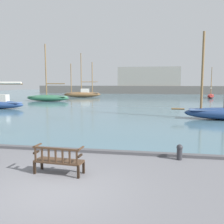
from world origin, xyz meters
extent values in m
plane|color=slate|center=(0.00, 0.00, 0.00)|extent=(160.00, 160.00, 0.00)
cube|color=slate|center=(0.00, 44.00, 0.04)|extent=(100.00, 80.00, 0.08)
cube|color=#4C4C50|center=(0.00, 3.85, 0.06)|extent=(40.00, 0.30, 0.12)
cube|color=black|center=(-1.11, 1.52, 0.21)|extent=(0.08, 0.08, 0.42)
cube|color=black|center=(0.42, 1.40, 0.21)|extent=(0.08, 0.08, 0.42)
cube|color=black|center=(-1.14, 1.08, 0.21)|extent=(0.08, 0.08, 0.42)
cube|color=black|center=(0.38, 0.96, 0.21)|extent=(0.08, 0.08, 0.42)
cube|color=#422D1E|center=(-0.36, 1.24, 0.42)|extent=(1.64, 0.64, 0.06)
cube|color=#422D1E|center=(-0.38, 1.02, 0.89)|extent=(1.60, 0.18, 0.06)
cube|color=#422D1E|center=(-1.10, 1.08, 0.66)|extent=(0.06, 0.04, 0.41)
cube|color=#422D1E|center=(-0.86, 1.06, 0.66)|extent=(0.06, 0.04, 0.41)
cube|color=#422D1E|center=(-0.62, 1.04, 0.66)|extent=(0.06, 0.04, 0.41)
cube|color=#422D1E|center=(-0.38, 1.02, 0.66)|extent=(0.06, 0.04, 0.41)
cube|color=#422D1E|center=(-0.14, 1.00, 0.66)|extent=(0.06, 0.04, 0.41)
cube|color=#422D1E|center=(0.10, 0.98, 0.66)|extent=(0.06, 0.04, 0.41)
cube|color=#422D1E|center=(0.34, 0.96, 0.66)|extent=(0.06, 0.04, 0.41)
cube|color=black|center=(-1.14, 1.21, 0.69)|extent=(0.08, 0.30, 0.06)
cube|color=#422D1E|center=(-1.13, 1.30, 0.90)|extent=(0.10, 0.47, 0.04)
cube|color=black|center=(0.40, 1.09, 0.69)|extent=(0.08, 0.30, 0.06)
cube|color=#422D1E|center=(0.40, 1.18, 0.90)|extent=(0.10, 0.47, 0.04)
cube|color=beige|center=(-14.08, 18.42, 1.22)|extent=(1.66, 0.93, 0.83)
cylinder|color=brown|center=(-13.08, 18.48, 2.77)|extent=(3.21, 0.31, 0.12)
cylinder|color=silver|center=(-13.08, 18.48, 2.90)|extent=(2.90, 0.41, 0.24)
ellipsoid|color=#2D6647|center=(-13.71, 29.58, 0.55)|extent=(6.74, 2.05, 0.95)
cube|color=#5B9375|center=(-13.71, 29.58, 0.81)|extent=(5.92, 1.56, 0.08)
cylinder|color=brown|center=(-13.88, 29.57, 4.75)|extent=(0.18, 0.18, 7.79)
cylinder|color=brown|center=(-12.41, 29.62, 2.74)|extent=(2.95, 0.24, 0.15)
ellipsoid|color=maroon|center=(12.41, 41.78, 0.44)|extent=(2.18, 5.14, 0.73)
cube|color=#C6514C|center=(12.41, 41.78, 0.65)|extent=(1.78, 4.49, 0.08)
cylinder|color=brown|center=(12.44, 41.90, 3.18)|extent=(0.11, 0.11, 4.99)
cylinder|color=brown|center=(12.18, 40.76, 1.82)|extent=(0.60, 2.31, 0.09)
cylinder|color=silver|center=(12.18, 40.76, 1.91)|extent=(0.63, 2.10, 0.18)
cylinder|color=brown|center=(12.74, 43.25, 2.32)|extent=(0.11, 0.11, 3.28)
ellipsoid|color=brown|center=(-11.36, 39.94, 0.60)|extent=(7.16, 3.22, 1.04)
cube|color=#997A5B|center=(-11.36, 39.94, 0.89)|extent=(6.25, 2.63, 0.08)
cube|color=beige|center=(-10.85, 40.07, 1.32)|extent=(1.78, 1.24, 0.80)
cylinder|color=brown|center=(-11.53, 39.90, 4.66)|extent=(0.16, 0.16, 7.47)
cylinder|color=brown|center=(-10.02, 40.27, 3.02)|extent=(3.05, 0.86, 0.13)
cylinder|color=brown|center=(-13.39, 39.44, 3.68)|extent=(0.16, 0.16, 5.51)
cylinder|color=brown|center=(-9.49, 40.40, 3.83)|extent=(0.16, 0.16, 5.81)
cylinder|color=brown|center=(6.19, 14.33, 3.84)|extent=(0.18, 0.18, 5.99)
cylinder|color=brown|center=(4.43, 14.48, 0.83)|extent=(1.03, 0.24, 0.15)
cylinder|color=#2D2D33|center=(3.64, 3.45, 0.24)|extent=(0.21, 0.21, 0.48)
sphere|color=#2D2D33|center=(3.64, 3.45, 0.48)|extent=(0.24, 0.24, 0.24)
cube|color=#66605B|center=(0.00, 56.81, 1.02)|extent=(55.81, 2.40, 2.04)
cube|color=gray|center=(0.65, 56.81, 4.37)|extent=(15.30, 2.00, 4.66)
camera|label=1|loc=(2.73, -6.20, 2.98)|focal=40.00mm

